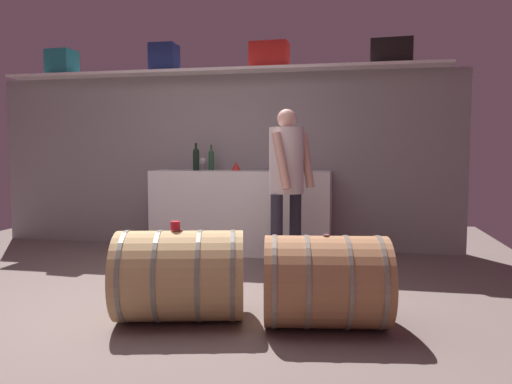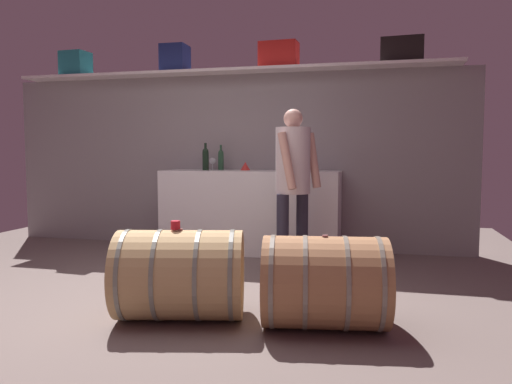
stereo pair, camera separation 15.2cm
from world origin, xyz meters
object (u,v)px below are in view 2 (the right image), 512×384
at_px(toolcase_red, 279,55).
at_px(wine_barrel_near, 180,275).
at_px(red_funnel, 245,166).
at_px(winemaker_pouring, 293,173).
at_px(toolcase_teal, 76,64).
at_px(toolcase_black, 402,50).
at_px(toolcase_navy, 175,59).
at_px(work_cabinet, 250,212).
at_px(wine_bottle_dark, 206,158).
at_px(wine_glass, 213,161).
at_px(wine_barrel_far, 325,282).
at_px(tasting_cup, 175,225).
at_px(wine_bottle_green, 221,159).

height_order(toolcase_red, wine_barrel_near, toolcase_red).
bearing_deg(red_funnel, winemaker_pouring, -52.12).
relative_size(toolcase_teal, toolcase_black, 0.72).
bearing_deg(toolcase_black, toolcase_navy, -175.59).
bearing_deg(work_cabinet, toolcase_teal, 175.33).
bearing_deg(toolcase_red, toolcase_black, 3.04).
xyz_separation_m(wine_bottle_dark, red_funnel, (0.43, 0.13, -0.09)).
distance_m(toolcase_red, wine_barrel_near, 3.13).
relative_size(wine_glass, wine_barrel_far, 0.17).
height_order(toolcase_red, red_funnel, toolcase_red).
relative_size(toolcase_black, wine_glass, 3.03).
distance_m(toolcase_navy, toolcase_red, 1.25).
bearing_deg(winemaker_pouring, wine_barrel_near, 13.09).
bearing_deg(wine_glass, toolcase_red, 2.22).
distance_m(wine_glass, tasting_cup, 2.54).
relative_size(work_cabinet, winemaker_pouring, 1.30).
height_order(toolcase_black, wine_barrel_far, toolcase_black).
relative_size(toolcase_teal, winemaker_pouring, 0.21).
bearing_deg(toolcase_black, wine_glass, -174.77).
distance_m(wine_bottle_dark, wine_barrel_far, 2.83).
bearing_deg(toolcase_navy, wine_bottle_green, -7.40).
height_order(tasting_cup, winemaker_pouring, winemaker_pouring).
bearing_deg(wine_barrel_far, toolcase_navy, 121.15).
distance_m(wine_glass, wine_barrel_far, 2.95).
height_order(toolcase_navy, wine_barrel_far, toolcase_navy).
bearing_deg(toolcase_teal, toolcase_navy, 3.85).
bearing_deg(tasting_cup, wine_barrel_far, 3.16).
height_order(toolcase_teal, wine_glass, toolcase_teal).
relative_size(toolcase_navy, toolcase_black, 0.73).
relative_size(work_cabinet, tasting_cup, 31.85).
relative_size(toolcase_teal, wine_barrel_near, 0.33).
relative_size(toolcase_black, winemaker_pouring, 0.29).
bearing_deg(wine_barrel_far, toolcase_black, 68.59).
xyz_separation_m(red_funnel, wine_barrel_far, (1.15, -2.35, -0.67)).
relative_size(toolcase_black, wine_barrel_far, 0.51).
distance_m(toolcase_navy, toolcase_black, 2.57).
height_order(work_cabinet, winemaker_pouring, winemaker_pouring).
bearing_deg(wine_barrel_far, wine_bottle_dark, 116.79).
bearing_deg(wine_barrel_near, toolcase_navy, 100.27).
xyz_separation_m(wine_glass, tasting_cup, (0.57, -2.45, -0.38)).
height_order(toolcase_teal, toolcase_black, toolcase_teal).
relative_size(toolcase_teal, wine_barrel_far, 0.37).
height_order(work_cabinet, tasting_cup, work_cabinet).
bearing_deg(toolcase_black, toolcase_red, -175.59).
bearing_deg(winemaker_pouring, toolcase_teal, -76.64).
xyz_separation_m(toolcase_black, work_cabinet, (-1.61, -0.19, -1.74)).
bearing_deg(wine_bottle_green, tasting_cup, -79.35).
bearing_deg(toolcase_teal, wine_bottle_green, 1.91).
bearing_deg(wine_glass, wine_barrel_far, -56.95).
xyz_separation_m(toolcase_red, wine_bottle_green, (-0.67, -0.06, -1.16)).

